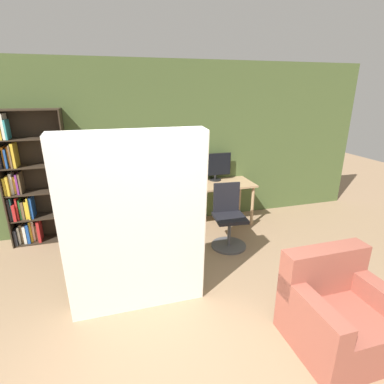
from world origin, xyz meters
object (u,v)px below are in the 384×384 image
monitor (215,166)px  office_chair (228,221)px  armchair (337,312)px  mattress_near (136,227)px  bookshelf (29,184)px

monitor → office_chair: 1.18m
monitor → armchair: monitor is taller
armchair → mattress_near: bearing=149.7°
bookshelf → mattress_near: 2.41m
monitor → armchair: 3.06m
office_chair → armchair: bearing=-83.3°
monitor → bookshelf: bookshelf is taller
office_chair → monitor: bearing=81.3°
office_chair → armchair: office_chair is taller
monitor → armchair: size_ratio=0.66×
monitor → office_chair: bearing=-98.7°
office_chair → mattress_near: (-1.44, -1.01, 0.57)m
office_chair → mattress_near: mattress_near is taller
office_chair → bookshelf: 3.01m
monitor → mattress_near: (-1.59, -2.01, -0.03)m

